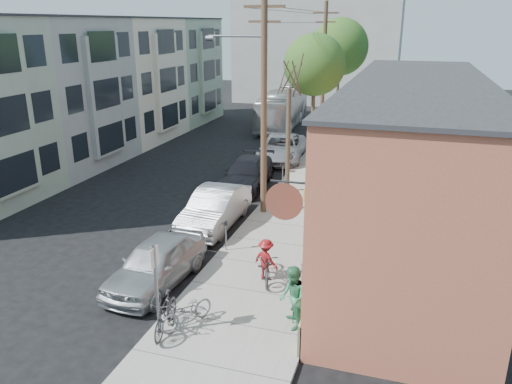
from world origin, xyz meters
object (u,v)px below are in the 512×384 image
(car_1, at_px, (215,208))
(car_3, at_px, (282,148))
(parked_bike_a, at_px, (165,314))
(car_2, at_px, (247,173))
(tree_bare, at_px, (288,141))
(parking_meter_far, at_px, (283,169))
(parking_meter_near, at_px, (226,231))
(utility_pole_near, at_px, (263,101))
(patron_green, at_px, (293,298))
(tree_leafy_far, at_px, (340,47))
(cyclist, at_px, (266,259))
(patron_grey, at_px, (304,291))
(parked_bike_b, at_px, (187,311))
(sign_post, at_px, (156,281))
(patio_chair_b, at_px, (301,308))
(tree_leafy_mid, at_px, (315,65))
(bus, at_px, (283,109))
(patio_chair_a, at_px, (314,280))
(car_0, at_px, (156,263))

(car_1, distance_m, car_3, 11.98)
(parked_bike_a, relative_size, car_2, 0.35)
(tree_bare, bearing_deg, parking_meter_far, 116.00)
(parking_meter_near, bearing_deg, utility_pole_near, 88.23)
(parking_meter_far, distance_m, patron_green, 13.83)
(utility_pole_near, xyz_separation_m, tree_leafy_far, (0.41, 20.34, 1.44))
(tree_leafy_far, bearing_deg, cyclist, -86.54)
(cyclist, bearing_deg, patron_grey, 152.42)
(car_1, distance_m, car_2, 5.83)
(patron_grey, relative_size, parked_bike_b, 1.05)
(parked_bike_a, bearing_deg, patron_green, 12.52)
(sign_post, height_order, tree_bare, tree_bare)
(parked_bike_b, bearing_deg, parked_bike_a, -109.37)
(patron_green, bearing_deg, patio_chair_b, 128.70)
(parking_meter_far, relative_size, patron_green, 0.64)
(utility_pole_near, height_order, cyclist, utility_pole_near)
(parking_meter_far, height_order, utility_pole_near, utility_pole_near)
(tree_leafy_far, bearing_deg, patio_chair_b, -83.39)
(patio_chair_b, height_order, parked_bike_a, parked_bike_a)
(parked_bike_b, bearing_deg, tree_leafy_mid, 117.89)
(cyclist, bearing_deg, sign_post, 84.80)
(parking_meter_near, height_order, utility_pole_near, utility_pole_near)
(utility_pole_near, distance_m, bus, 21.80)
(parked_bike_a, distance_m, car_2, 14.12)
(patio_chair_b, height_order, car_2, car_2)
(cyclist, height_order, car_1, car_1)
(tree_leafy_far, bearing_deg, parking_meter_near, -91.27)
(patio_chair_a, height_order, car_2, car_2)
(parking_meter_far, xyz_separation_m, patron_green, (3.71, -13.32, 0.13))
(patio_chair_a, relative_size, patron_green, 0.46)
(car_0, height_order, bus, bus)
(tree_leafy_mid, relative_size, cyclist, 5.35)
(patron_grey, relative_size, car_1, 0.37)
(tree_leafy_far, height_order, parked_bike_a, tree_leafy_far)
(parked_bike_a, bearing_deg, parking_meter_far, 82.58)
(parking_meter_near, height_order, car_1, car_1)
(parking_meter_near, distance_m, parking_meter_far, 8.98)
(patio_chair_a, bearing_deg, tree_bare, 87.90)
(patron_green, distance_m, car_0, 5.34)
(tree_leafy_mid, xyz_separation_m, car_2, (-2.41, -6.09, -5.44))
(patio_chair_a, relative_size, patio_chair_b, 1.00)
(car_1, bearing_deg, car_3, 89.99)
(patio_chair_b, relative_size, car_0, 0.18)
(car_1, relative_size, car_2, 0.95)
(patron_grey, relative_size, parked_bike_a, 1.01)
(patio_chair_a, distance_m, parked_bike_b, 4.42)
(car_1, bearing_deg, parked_bike_b, -74.20)
(parking_meter_far, relative_size, parked_bike_b, 0.67)
(sign_post, relative_size, patron_grey, 1.44)
(car_2, bearing_deg, car_3, 84.07)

